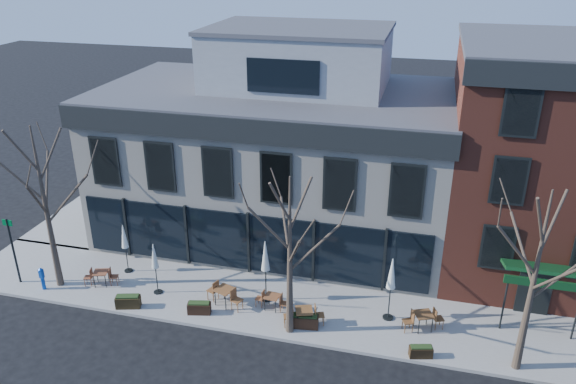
# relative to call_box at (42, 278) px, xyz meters

# --- Properties ---
(ground) EXTENTS (120.00, 120.00, 0.00)m
(ground) POSITION_rel_call_box_xyz_m (9.00, 3.75, -0.77)
(ground) COLOR black
(ground) RESTS_ON ground
(sidewalk_front) EXTENTS (33.50, 4.70, 0.15)m
(sidewalk_front) POSITION_rel_call_box_xyz_m (12.25, 1.60, -0.69)
(sidewalk_front) COLOR gray
(sidewalk_front) RESTS_ON ground
(sidewalk_side) EXTENTS (4.50, 12.00, 0.15)m
(sidewalk_side) POSITION_rel_call_box_xyz_m (-2.25, 9.75, -0.69)
(sidewalk_side) COLOR gray
(sidewalk_side) RESTS_ON ground
(corner_building) EXTENTS (18.39, 10.39, 11.10)m
(corner_building) POSITION_rel_call_box_xyz_m (9.07, 8.81, 3.96)
(corner_building) COLOR silver
(corner_building) RESTS_ON ground
(red_brick_building) EXTENTS (8.20, 11.78, 11.18)m
(red_brick_building) POSITION_rel_call_box_xyz_m (22.00, 8.73, 4.87)
(red_brick_building) COLOR brown
(red_brick_building) RESTS_ON ground
(tree_corner) EXTENTS (3.93, 3.98, 7.92)m
(tree_corner) POSITION_rel_call_box_xyz_m (0.51, 0.54, 3.48)
(tree_corner) COLOR #382B21
(tree_corner) RESTS_ON sidewalk_front
(tree_mid) EXTENTS (3.50, 3.55, 7.04)m
(tree_mid) POSITION_rel_call_box_xyz_m (12.01, -0.16, 3.03)
(tree_mid) COLOR #382B21
(tree_mid) RESTS_ON sidewalk_front
(tree_right) EXTENTS (3.72, 3.77, 7.48)m
(tree_right) POSITION_rel_call_box_xyz_m (21.01, -0.16, 3.25)
(tree_right) COLOR #382B21
(tree_right) RESTS_ON sidewalk_front
(sign_pole) EXTENTS (0.50, 0.10, 3.40)m
(sign_pole) POSITION_rel_call_box_xyz_m (-1.50, 0.25, 1.31)
(sign_pole) COLOR black
(sign_pole) RESTS_ON sidewalk_front
(call_box) EXTENTS (0.23, 0.23, 1.16)m
(call_box) POSITION_rel_call_box_xyz_m (0.00, 0.00, 0.00)
(call_box) COLOR #0C3C9F
(call_box) RESTS_ON sidewalk_front
(cafe_set_0) EXTENTS (1.67, 0.86, 0.86)m
(cafe_set_0) POSITION_rel_call_box_xyz_m (2.45, 1.02, -0.17)
(cafe_set_0) COLOR brown
(cafe_set_0) RESTS_ON sidewalk_front
(cafe_set_2) EXTENTS (1.93, 1.09, 1.00)m
(cafe_set_2) POSITION_rel_call_box_xyz_m (8.71, 0.95, -0.10)
(cafe_set_2) COLOR brown
(cafe_set_2) RESTS_ON sidewalk_front
(cafe_set_3) EXTENTS (1.60, 0.69, 0.83)m
(cafe_set_3) POSITION_rel_call_box_xyz_m (10.86, 1.17, -0.19)
(cafe_set_3) COLOR brown
(cafe_set_3) RESTS_ON sidewalk_front
(cafe_set_4) EXTENTS (1.83, 0.99, 0.94)m
(cafe_set_4) POSITION_rel_call_box_xyz_m (12.49, 0.38, -0.13)
(cafe_set_4) COLOR brown
(cafe_set_4) RESTS_ON sidewalk_front
(cafe_set_5) EXTENTS (1.83, 1.11, 0.95)m
(cafe_set_5) POSITION_rel_call_box_xyz_m (17.42, 1.33, -0.13)
(cafe_set_5) COLOR brown
(cafe_set_5) RESTS_ON sidewalk_front
(umbrella_0) EXTENTS (0.41, 0.41, 2.57)m
(umbrella_0) POSITION_rel_call_box_xyz_m (3.07, 2.41, 1.20)
(umbrella_0) COLOR black
(umbrella_0) RESTS_ON sidewalk_front
(umbrella_1) EXTENTS (0.41, 0.41, 2.57)m
(umbrella_1) POSITION_rel_call_box_xyz_m (5.34, 1.07, 1.20)
(umbrella_1) COLOR black
(umbrella_1) RESTS_ON sidewalk_front
(umbrella_2) EXTENTS (0.48, 0.48, 3.02)m
(umbrella_2) POSITION_rel_call_box_xyz_m (10.40, 1.77, 1.52)
(umbrella_2) COLOR black
(umbrella_2) RESTS_ON sidewalk_front
(umbrella_4) EXTENTS (0.48, 0.48, 2.98)m
(umbrella_4) POSITION_rel_call_box_xyz_m (15.94, 1.74, 1.49)
(umbrella_4) COLOR black
(umbrella_4) RESTS_ON sidewalk_front
(planter_0) EXTENTS (1.16, 0.71, 0.61)m
(planter_0) POSITION_rel_call_box_xyz_m (4.58, -0.31, -0.32)
(planter_0) COLOR #332511
(planter_0) RESTS_ON sidewalk_front
(planter_1) EXTENTS (1.07, 0.61, 0.56)m
(planter_1) POSITION_rel_call_box_xyz_m (7.84, 0.05, -0.34)
(planter_1) COLOR black
(planter_1) RESTS_ON sidewalk_front
(planter_2) EXTENTS (1.16, 0.59, 0.62)m
(planter_2) POSITION_rel_call_box_xyz_m (12.58, 0.25, -0.31)
(planter_2) COLOR black
(planter_2) RESTS_ON sidewalk_front
(planter_3) EXTENTS (0.97, 0.58, 0.51)m
(planter_3) POSITION_rel_call_box_xyz_m (17.41, -0.45, -0.36)
(planter_3) COLOR black
(planter_3) RESTS_ON sidewalk_front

